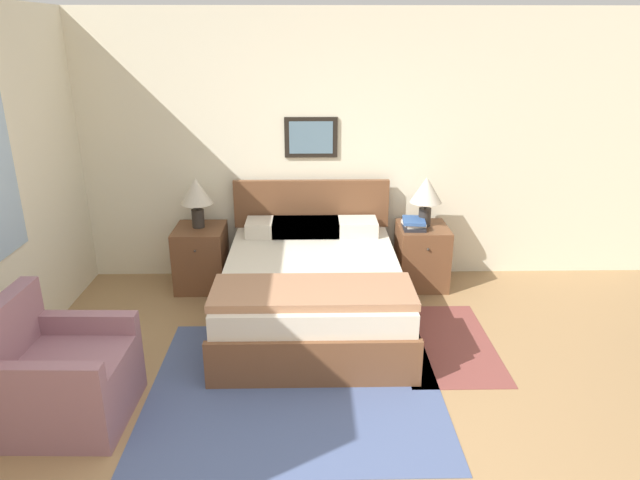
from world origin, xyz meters
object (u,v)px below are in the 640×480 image
object	(u,v)px
nightstand_by_door	(422,256)
nightstand_near_window	(201,257)
bed	(312,287)
table_lamp_near_window	(196,194)
armchair	(61,379)
table_lamp_by_door	(426,192)

from	to	relation	value
nightstand_by_door	nightstand_near_window	bearing A→B (deg)	180.00
bed	table_lamp_near_window	distance (m)	1.46
bed	armchair	xyz separation A→B (m)	(-1.62, -1.33, -0.01)
bed	table_lamp_by_door	size ratio (longest dim) A/B	4.16
nightstand_by_door	table_lamp_by_door	distance (m)	0.64
armchair	table_lamp_near_window	xyz separation A→B (m)	(0.53, 2.07, 0.65)
armchair	table_lamp_by_door	world-z (taller)	table_lamp_by_door
armchair	nightstand_by_door	size ratio (longest dim) A/B	1.39
table_lamp_near_window	nightstand_by_door	bearing A→B (deg)	-0.69
bed	nightstand_by_door	distance (m)	1.30
nightstand_near_window	table_lamp_by_door	bearing A→B (deg)	0.69
bed	nightstand_near_window	bearing A→B (deg)	146.50
nightstand_near_window	table_lamp_by_door	distance (m)	2.26
armchair	table_lamp_by_door	bearing A→B (deg)	129.02
bed	armchair	world-z (taller)	bed
table_lamp_near_window	table_lamp_by_door	distance (m)	2.18
armchair	table_lamp_near_window	world-z (taller)	table_lamp_near_window
bed	nightstand_near_window	distance (m)	1.29
armchair	nightstand_near_window	size ratio (longest dim) A/B	1.39
armchair	nightstand_by_door	xyz separation A→B (m)	(2.70, 2.05, 0.01)
table_lamp_near_window	table_lamp_by_door	xyz separation A→B (m)	(2.18, 0.00, 0.00)
bed	table_lamp_by_door	distance (m)	1.47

